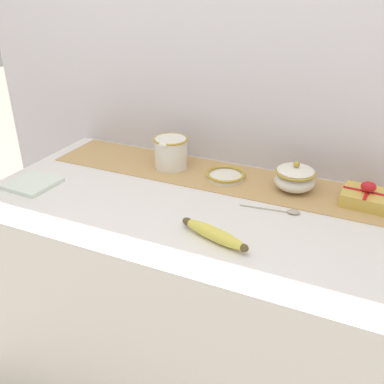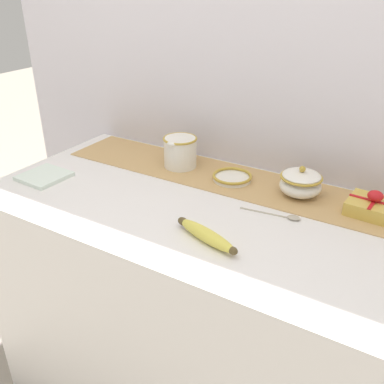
{
  "view_description": "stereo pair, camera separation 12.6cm",
  "coord_description": "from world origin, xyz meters",
  "px_view_note": "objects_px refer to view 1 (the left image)",
  "views": [
    {
      "loc": [
        0.5,
        -1.05,
        1.52
      ],
      "look_at": [
        0.03,
        -0.03,
        0.94
      ],
      "focal_mm": 40.0,
      "sensor_mm": 36.0,
      "label": 1
    },
    {
      "loc": [
        0.61,
        -0.99,
        1.52
      ],
      "look_at": [
        0.03,
        -0.03,
        0.94
      ],
      "focal_mm": 40.0,
      "sensor_mm": 36.0,
      "label": 2
    }
  ],
  "objects_px": {
    "cream_pitcher": "(171,152)",
    "banana": "(214,234)",
    "sugar_bowl": "(295,178)",
    "gift_box": "(366,197)",
    "small_dish": "(226,175)",
    "napkin_stack": "(33,184)",
    "spoon": "(289,211)"
  },
  "relations": [
    {
      "from": "cream_pitcher",
      "to": "sugar_bowl",
      "type": "height_order",
      "value": "cream_pitcher"
    },
    {
      "from": "cream_pitcher",
      "to": "banana",
      "type": "distance_m",
      "value": 0.49
    },
    {
      "from": "small_dish",
      "to": "banana",
      "type": "distance_m",
      "value": 0.38
    },
    {
      "from": "sugar_bowl",
      "to": "gift_box",
      "type": "distance_m",
      "value": 0.22
    },
    {
      "from": "small_dish",
      "to": "spoon",
      "type": "xyz_separation_m",
      "value": [
        0.25,
        -0.14,
        -0.01
      ]
    },
    {
      "from": "sugar_bowl",
      "to": "napkin_stack",
      "type": "relative_size",
      "value": 0.9
    },
    {
      "from": "banana",
      "to": "napkin_stack",
      "type": "bearing_deg",
      "value": 175.41
    },
    {
      "from": "small_dish",
      "to": "banana",
      "type": "xyz_separation_m",
      "value": [
        0.1,
        -0.37,
        0.01
      ]
    },
    {
      "from": "sugar_bowl",
      "to": "small_dish",
      "type": "distance_m",
      "value": 0.23
    },
    {
      "from": "cream_pitcher",
      "to": "spoon",
      "type": "distance_m",
      "value": 0.49
    },
    {
      "from": "gift_box",
      "to": "banana",
      "type": "bearing_deg",
      "value": -133.07
    },
    {
      "from": "sugar_bowl",
      "to": "small_dish",
      "type": "height_order",
      "value": "sugar_bowl"
    },
    {
      "from": "cream_pitcher",
      "to": "gift_box",
      "type": "height_order",
      "value": "cream_pitcher"
    },
    {
      "from": "cream_pitcher",
      "to": "napkin_stack",
      "type": "xyz_separation_m",
      "value": [
        -0.35,
        -0.32,
        -0.05
      ]
    },
    {
      "from": "cream_pitcher",
      "to": "banana",
      "type": "relative_size",
      "value": 0.66
    },
    {
      "from": "small_dish",
      "to": "gift_box",
      "type": "relative_size",
      "value": 0.91
    },
    {
      "from": "small_dish",
      "to": "napkin_stack",
      "type": "relative_size",
      "value": 0.92
    },
    {
      "from": "cream_pitcher",
      "to": "small_dish",
      "type": "relative_size",
      "value": 1.06
    },
    {
      "from": "banana",
      "to": "napkin_stack",
      "type": "distance_m",
      "value": 0.67
    },
    {
      "from": "napkin_stack",
      "to": "small_dish",
      "type": "bearing_deg",
      "value": 29.04
    },
    {
      "from": "spoon",
      "to": "gift_box",
      "type": "relative_size",
      "value": 1.22
    },
    {
      "from": "gift_box",
      "to": "small_dish",
      "type": "bearing_deg",
      "value": -179.53
    },
    {
      "from": "small_dish",
      "to": "gift_box",
      "type": "bearing_deg",
      "value": 0.47
    },
    {
      "from": "small_dish",
      "to": "spoon",
      "type": "distance_m",
      "value": 0.29
    },
    {
      "from": "banana",
      "to": "gift_box",
      "type": "xyz_separation_m",
      "value": [
        0.35,
        0.37,
        0.01
      ]
    },
    {
      "from": "sugar_bowl",
      "to": "small_dish",
      "type": "bearing_deg",
      "value": -177.97
    },
    {
      "from": "sugar_bowl",
      "to": "spoon",
      "type": "bearing_deg",
      "value": -82.32
    },
    {
      "from": "sugar_bowl",
      "to": "gift_box",
      "type": "relative_size",
      "value": 0.89
    },
    {
      "from": "small_dish",
      "to": "napkin_stack",
      "type": "height_order",
      "value": "small_dish"
    },
    {
      "from": "cream_pitcher",
      "to": "banana",
      "type": "bearing_deg",
      "value": -49.81
    },
    {
      "from": "banana",
      "to": "napkin_stack",
      "type": "xyz_separation_m",
      "value": [
        -0.67,
        0.05,
        -0.01
      ]
    },
    {
      "from": "spoon",
      "to": "gift_box",
      "type": "distance_m",
      "value": 0.25
    }
  ]
}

